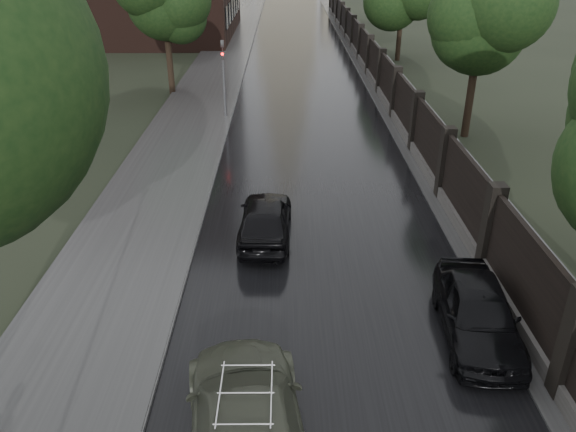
{
  "coord_description": "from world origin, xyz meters",
  "views": [
    {
      "loc": [
        -1.2,
        -3.87,
        8.78
      ],
      "look_at": [
        -1.11,
        10.52,
        1.5
      ],
      "focal_mm": 35.0,
      "sensor_mm": 36.0,
      "label": 1
    }
  ],
  "objects_px": {
    "volga_sedan": "(247,427)",
    "hatchback_left": "(265,218)",
    "tree_left_far": "(164,2)",
    "tree_right_b": "(480,29)",
    "car_right_near": "(478,312)",
    "traffic_light": "(224,73)"
  },
  "relations": [
    {
      "from": "tree_right_b",
      "to": "volga_sedan",
      "type": "distance_m",
      "value": 21.19
    },
    {
      "from": "volga_sedan",
      "to": "hatchback_left",
      "type": "height_order",
      "value": "volga_sedan"
    },
    {
      "from": "tree_right_b",
      "to": "volga_sedan",
      "type": "xyz_separation_m",
      "value": [
        -9.39,
        -18.53,
        -4.17
      ]
    },
    {
      "from": "traffic_light",
      "to": "volga_sedan",
      "type": "xyz_separation_m",
      "value": [
        2.41,
        -21.53,
        -1.62
      ]
    },
    {
      "from": "tree_left_far",
      "to": "volga_sedan",
      "type": "relative_size",
      "value": 1.38
    },
    {
      "from": "tree_left_far",
      "to": "car_right_near",
      "type": "xyz_separation_m",
      "value": [
        11.4,
        -23.01,
        -4.54
      ]
    },
    {
      "from": "tree_right_b",
      "to": "hatchback_left",
      "type": "bearing_deg",
      "value": -132.87
    },
    {
      "from": "tree_left_far",
      "to": "hatchback_left",
      "type": "bearing_deg",
      "value": -71.08
    },
    {
      "from": "hatchback_left",
      "to": "car_right_near",
      "type": "bearing_deg",
      "value": 138.21
    },
    {
      "from": "tree_left_far",
      "to": "tree_right_b",
      "type": "height_order",
      "value": "tree_left_far"
    },
    {
      "from": "hatchback_left",
      "to": "tree_right_b",
      "type": "bearing_deg",
      "value": -131.05
    },
    {
      "from": "volga_sedan",
      "to": "hatchback_left",
      "type": "distance_m",
      "value": 8.49
    },
    {
      "from": "traffic_light",
      "to": "volga_sedan",
      "type": "height_order",
      "value": "traffic_light"
    },
    {
      "from": "traffic_light",
      "to": "tree_left_far",
      "type": "bearing_deg",
      "value": 126.47
    },
    {
      "from": "tree_left_far",
      "to": "hatchback_left",
      "type": "relative_size",
      "value": 1.83
    },
    {
      "from": "traffic_light",
      "to": "hatchback_left",
      "type": "distance_m",
      "value": 13.38
    },
    {
      "from": "tree_left_far",
      "to": "tree_right_b",
      "type": "relative_size",
      "value": 1.05
    },
    {
      "from": "tree_left_far",
      "to": "traffic_light",
      "type": "bearing_deg",
      "value": -53.53
    },
    {
      "from": "tree_right_b",
      "to": "volga_sedan",
      "type": "relative_size",
      "value": 1.31
    },
    {
      "from": "tree_right_b",
      "to": "traffic_light",
      "type": "relative_size",
      "value": 1.75
    },
    {
      "from": "tree_left_far",
      "to": "hatchback_left",
      "type": "distance_m",
      "value": 19.6
    },
    {
      "from": "tree_left_far",
      "to": "traffic_light",
      "type": "relative_size",
      "value": 1.85
    }
  ]
}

